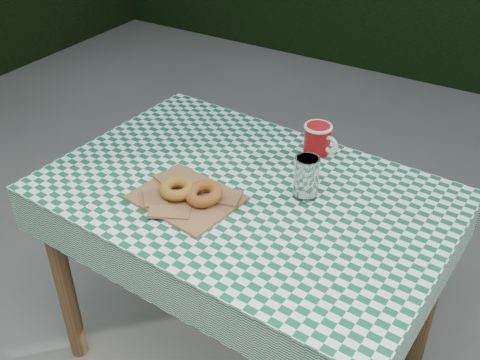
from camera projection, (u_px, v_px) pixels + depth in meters
name	position (u px, v px, depth m)	size (l,w,h in m)	color
table	(245.00, 284.00, 1.86)	(1.16, 0.77, 0.75)	brown
tablecloth	(245.00, 191.00, 1.65)	(1.18, 0.79, 0.01)	#0C5133
paper_bag	(187.00, 197.00, 1.61)	(0.29, 0.23, 0.02)	brown
bagel_front	(177.00, 189.00, 1.60)	(0.10, 0.10, 0.03)	#9D6F20
bagel_back	(204.00, 194.00, 1.58)	(0.11, 0.11, 0.03)	brown
coffee_mug	(317.00, 139.00, 1.80)	(0.17, 0.17, 0.10)	maroon
drinking_glass	(306.00, 178.00, 1.59)	(0.07, 0.07, 0.13)	silver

